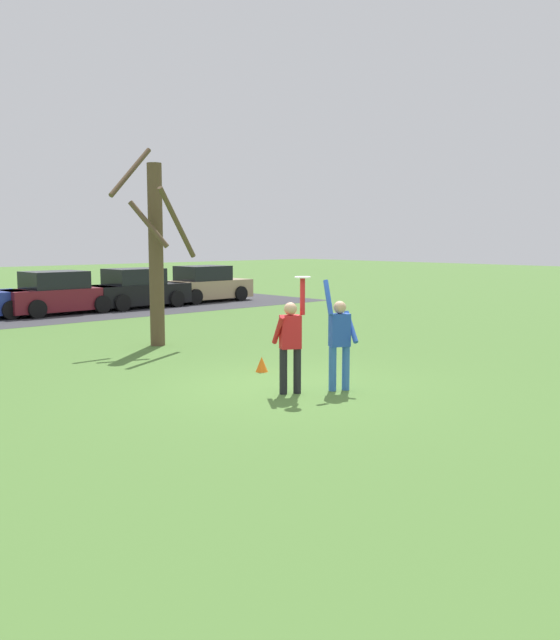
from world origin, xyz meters
The scene contains 10 objects.
ground_plane centered at (0.00, 0.00, 0.00)m, with size 120.00×120.00×0.00m, color #4C7533.
person_catcher centered at (-0.33, -0.34, 0.98)m, with size 0.58×0.51×2.08m.
person_defender centered at (0.51, -0.76, 0.98)m, with size 0.64×0.60×2.04m.
frisbee_disc centered at (-0.13, -0.44, 2.09)m, with size 0.29×0.29×0.02m, color white.
parked_car_maroon centered at (2.44, 15.09, 0.73)m, with size 4.14×2.12×1.59m.
parked_car_black centered at (5.82, 15.15, 0.73)m, with size 4.14×2.12×1.59m.
parked_car_tan centered at (9.52, 15.51, 0.73)m, with size 4.14×2.12×1.59m.
parking_strip centered at (1.05, 15.23, 0.00)m, with size 25.93×6.40×0.01m, color #38383D.
bare_tree_tall centered at (0.99, 6.07, 2.51)m, with size 2.00×2.02×5.20m.
field_cone_orange centered at (0.63, 1.53, 0.16)m, with size 0.26×0.26×0.32m, color orange.
Camera 1 is at (-8.62, -9.03, 2.76)m, focal length 38.21 mm.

